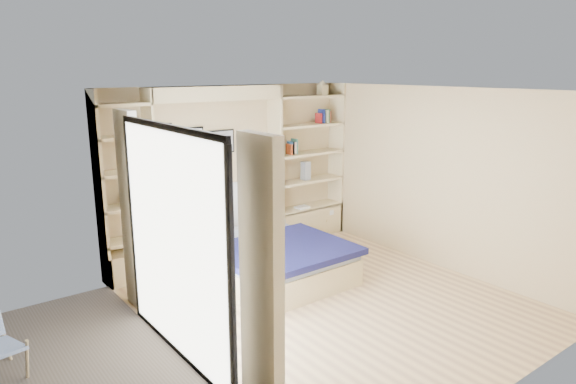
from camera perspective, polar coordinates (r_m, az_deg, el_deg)
ground at (r=6.35m, az=4.66°, el=-11.96°), size 4.50×4.50×0.00m
room_shell at (r=6.92m, az=-6.02°, el=-0.33°), size 4.50×4.50×4.50m
bed at (r=6.94m, az=-2.30°, el=-7.19°), size 1.69×2.20×1.07m
photo_gallery at (r=7.39m, az=-9.42°, el=4.61°), size 1.48×0.02×0.82m
reading_lamps at (r=7.36m, az=-7.41°, el=0.66°), size 1.92×0.12×0.15m
shelf_decor at (r=8.07m, az=0.70°, el=6.08°), size 3.49×0.23×2.03m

